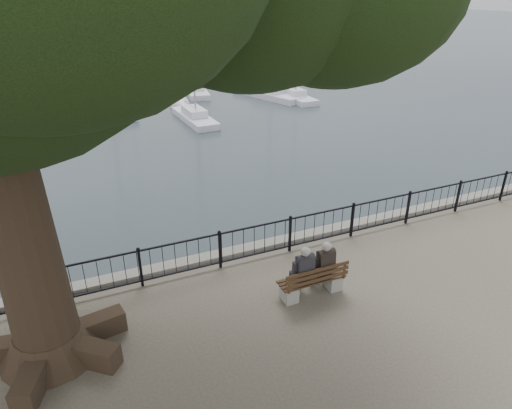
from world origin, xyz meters
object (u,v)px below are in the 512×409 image
bench (312,284)px  person_right (322,267)px  person_left (302,272)px  lion_monument (103,38)px

bench → person_right: 0.45m
person_right → bench: bearing=-162.3°
person_left → lion_monument: 49.32m
bench → lion_monument: 49.41m
bench → lion_monument: lion_monument is taller
person_left → lion_monument: lion_monument is taller
person_left → person_right: 0.54m
bench → person_left: (-0.25, 0.09, 0.33)m
bench → person_right: (0.29, 0.09, 0.33)m
person_left → person_right: same height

